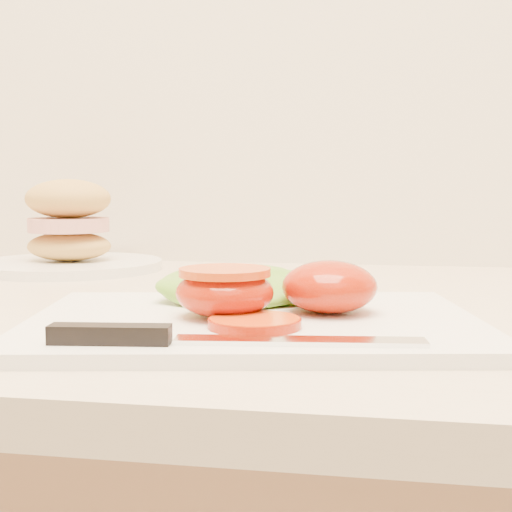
# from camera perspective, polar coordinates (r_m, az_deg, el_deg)

# --- Properties ---
(cutting_board) EXTENTS (0.37, 0.30, 0.01)m
(cutting_board) POSITION_cam_1_polar(r_m,az_deg,el_deg) (0.54, -0.18, -5.36)
(cutting_board) COLOR white
(cutting_board) RESTS_ON counter
(tomato_half_dome) EXTENTS (0.07, 0.07, 0.04)m
(tomato_half_dome) POSITION_cam_1_polar(r_m,az_deg,el_deg) (0.56, 5.89, -2.45)
(tomato_half_dome) COLOR #B2260D
(tomato_half_dome) RESTS_ON cutting_board
(tomato_half_cut) EXTENTS (0.07, 0.07, 0.04)m
(tomato_half_cut) POSITION_cam_1_polar(r_m,az_deg,el_deg) (0.54, -2.51, -2.74)
(tomato_half_cut) COLOR #B2260D
(tomato_half_cut) RESTS_ON cutting_board
(tomato_slice_0) EXTENTS (0.06, 0.06, 0.01)m
(tomato_slice_0) POSITION_cam_1_polar(r_m,az_deg,el_deg) (0.50, -0.11, -5.35)
(tomato_slice_0) COLOR orange
(tomato_slice_0) RESTS_ON cutting_board
(lettuce_leaf_0) EXTENTS (0.16, 0.12, 0.03)m
(lettuce_leaf_0) POSITION_cam_1_polar(r_m,az_deg,el_deg) (0.61, -1.53, -2.43)
(lettuce_leaf_0) COLOR #75AB2D
(lettuce_leaf_0) RESTS_ON cutting_board
(lettuce_leaf_1) EXTENTS (0.12, 0.12, 0.02)m
(lettuce_leaf_1) POSITION_cam_1_polar(r_m,az_deg,el_deg) (0.62, 2.40, -2.56)
(lettuce_leaf_1) COLOR #75AB2D
(lettuce_leaf_1) RESTS_ON cutting_board
(knife) EXTENTS (0.24, 0.05, 0.01)m
(knife) POSITION_cam_1_polar(r_m,az_deg,el_deg) (0.45, -5.74, -6.46)
(knife) COLOR silver
(knife) RESTS_ON cutting_board
(sandwich_plate) EXTENTS (0.24, 0.24, 0.12)m
(sandwich_plate) POSITION_cam_1_polar(r_m,az_deg,el_deg) (0.94, -14.73, 1.43)
(sandwich_plate) COLOR white
(sandwich_plate) RESTS_ON counter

